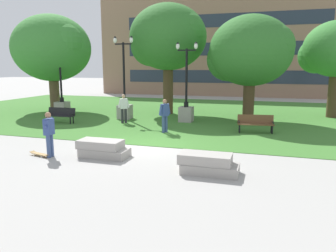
{
  "coord_description": "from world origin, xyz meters",
  "views": [
    {
      "loc": [
        4.86,
        -12.75,
        3.39
      ],
      "look_at": [
        1.39,
        -1.4,
        1.2
      ],
      "focal_mm": 35.0,
      "sensor_mm": 36.0,
      "label": 1
    }
  ],
  "objects": [
    {
      "name": "ground_plane",
      "position": [
        0.0,
        0.0,
        0.0
      ],
      "size": [
        140.0,
        140.0,
        0.0
      ],
      "primitive_type": "plane",
      "color": "#A3A09B"
    },
    {
      "name": "grass_lawn",
      "position": [
        0.0,
        10.0,
        0.01
      ],
      "size": [
        40.0,
        20.0,
        0.02
      ],
      "primitive_type": "cube",
      "color": "#3D752D",
      "rests_on": "ground"
    },
    {
      "name": "concrete_block_center",
      "position": [
        -0.99,
        -2.03,
        0.31
      ],
      "size": [
        1.9,
        0.9,
        0.64
      ],
      "color": "#9E9991",
      "rests_on": "ground"
    },
    {
      "name": "concrete_block_left",
      "position": [
        3.15,
        -2.79,
        0.31
      ],
      "size": [
        1.89,
        0.9,
        0.64
      ],
      "color": "#9E9991",
      "rests_on": "ground"
    },
    {
      "name": "person_skateboarder",
      "position": [
        -2.86,
        -2.63,
        0.98
      ],
      "size": [
        0.27,
        0.57,
        1.71
      ],
      "color": "#384C7A",
      "rests_on": "ground"
    },
    {
      "name": "skateboard",
      "position": [
        -3.31,
        -2.67,
        0.09
      ],
      "size": [
        1.04,
        0.46,
        0.14
      ],
      "color": "olive",
      "rests_on": "ground"
    },
    {
      "name": "park_bench_near_left",
      "position": [
        -6.93,
        3.85,
        0.54
      ],
      "size": [
        1.81,
        0.58,
        0.9
      ],
      "color": "black",
      "rests_on": "grass_lawn"
    },
    {
      "name": "park_bench_near_right",
      "position": [
        4.33,
        4.27,
        0.54
      ],
      "size": [
        1.86,
        0.78,
        0.9
      ],
      "color": "brown",
      "rests_on": "grass_lawn"
    },
    {
      "name": "lamp_post_right",
      "position": [
        -3.89,
        6.38,
        1.07
      ],
      "size": [
        1.32,
        0.8,
        5.2
      ],
      "color": "gray",
      "rests_on": "grass_lawn"
    },
    {
      "name": "lamp_post_left",
      "position": [
        0.14,
        6.49,
        1.0
      ],
      "size": [
        1.32,
        0.8,
        4.77
      ],
      "color": "gray",
      "rests_on": "grass_lawn"
    },
    {
      "name": "lamp_post_center",
      "position": [
        -8.82,
        6.76,
        1.09
      ],
      "size": [
        1.32,
        0.8,
        5.34
      ],
      "color": "gray",
      "rests_on": "grass_lawn"
    },
    {
      "name": "tree_far_left",
      "position": [
        -2.0,
        9.51,
        5.24
      ],
      "size": [
        5.57,
        5.3,
        7.56
      ],
      "color": "#4C3823",
      "rests_on": "grass_lawn"
    },
    {
      "name": "tree_near_right",
      "position": [
        -10.55,
        8.29,
        4.58
      ],
      "size": [
        5.94,
        5.66,
        7.05
      ],
      "color": "brown",
      "rests_on": "grass_lawn"
    },
    {
      "name": "tree_near_left",
      "position": [
        3.67,
        8.05,
        4.21
      ],
      "size": [
        5.25,
        5.0,
        6.38
      ],
      "color": "#4C3823",
      "rests_on": "grass_lawn"
    },
    {
      "name": "tree_far_right",
      "position": [
        8.9,
        11.01,
        4.37
      ],
      "size": [
        4.44,
        4.22,
        6.23
      ],
      "color": "#4C3823",
      "rests_on": "grass_lawn"
    },
    {
      "name": "person_bystander_near_lawn",
      "position": [
        -0.11,
        2.94,
        0.98
      ],
      "size": [
        0.44,
        0.82,
        1.71
      ],
      "color": "#384C7A",
      "rests_on": "grass_lawn"
    },
    {
      "name": "person_bystander_far_lawn",
      "position": [
        -3.29,
        4.92,
        0.98
      ],
      "size": [
        0.68,
        0.41,
        1.71
      ],
      "color": "#28282D",
      "rests_on": "grass_lawn"
    },
    {
      "name": "building_facade_distant",
      "position": [
        -0.22,
        24.5,
        5.55
      ],
      "size": [
        29.12,
        1.03,
        11.11
      ],
      "color": "#8E6B56",
      "rests_on": "ground"
    }
  ]
}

